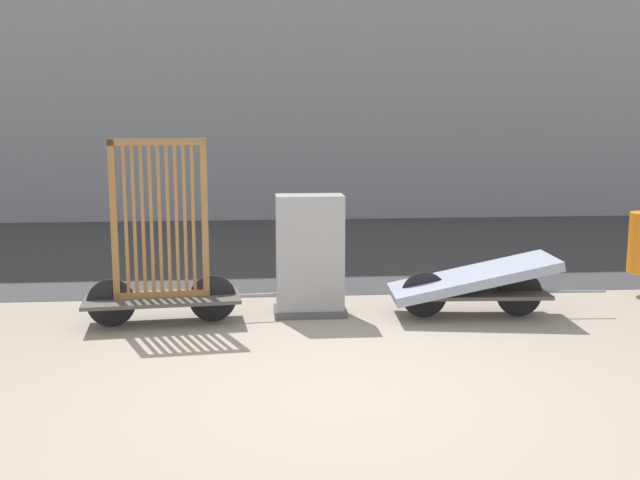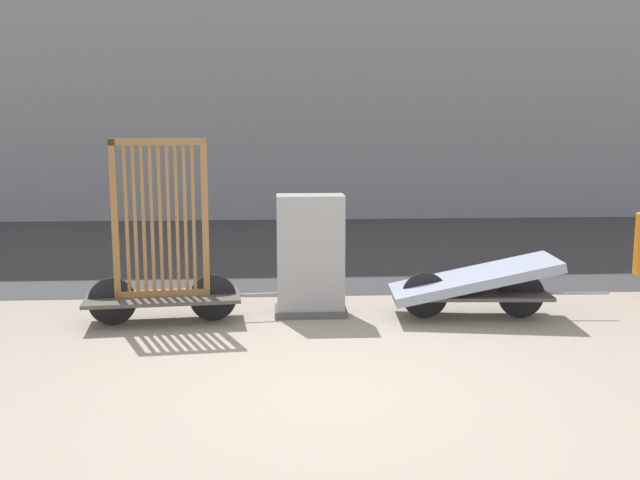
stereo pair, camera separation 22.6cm
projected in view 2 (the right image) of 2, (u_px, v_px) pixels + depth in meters
ground_plane at (337, 393)px, 6.12m from camera, size 60.00×60.00×0.00m
road_strip at (303, 247)px, 13.08m from camera, size 56.00×7.33×0.01m
bike_cart_with_bedframe at (163, 263)px, 8.14m from camera, size 2.39×0.83×2.01m
bike_cart_with_mattress at (474, 283)px, 8.39m from camera, size 2.47×0.90×0.70m
utility_cabinet at (310, 259)px, 8.48m from camera, size 0.82×0.46×1.38m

